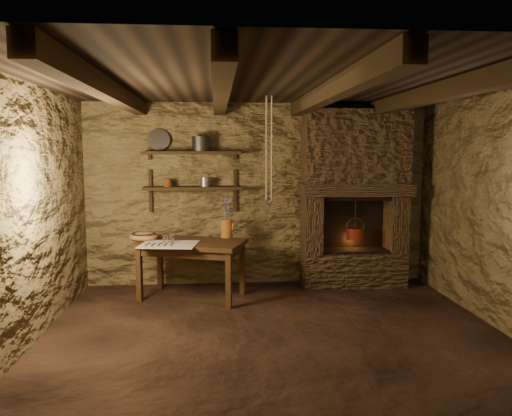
{
  "coord_description": "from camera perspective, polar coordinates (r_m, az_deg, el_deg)",
  "views": [
    {
      "loc": [
        -0.55,
        -4.59,
        1.78
      ],
      "look_at": [
        -0.11,
        0.9,
        1.14
      ],
      "focal_mm": 35.0,
      "sensor_mm": 36.0,
      "label": 1
    }
  ],
  "objects": [
    {
      "name": "drinking_glasses",
      "position": [
        5.96,
        -9.65,
        -3.47
      ],
      "size": [
        0.21,
        0.06,
        0.08
      ],
      "primitive_type": null,
      "color": "white",
      "rests_on": "linen_cloth"
    },
    {
      "name": "stoneware_jug",
      "position": [
        6.22,
        -3.35,
        -1.37
      ],
      "size": [
        0.19,
        0.19,
        0.52
      ],
      "rotation": [
        0.0,
        0.0,
        -0.42
      ],
      "color": "#AE6121",
      "rests_on": "work_table"
    },
    {
      "name": "beam_far_left",
      "position": [
        4.72,
        -16.61,
        12.78
      ],
      "size": [
        0.14,
        3.95,
        0.16
      ],
      "primitive_type": "cube",
      "color": "black",
      "rests_on": "ceiling"
    },
    {
      "name": "back_wall",
      "position": [
        6.64,
        0.17,
        1.58
      ],
      "size": [
        4.5,
        0.04,
        2.4
      ],
      "primitive_type": "cube",
      "color": "brown",
      "rests_on": "floor"
    },
    {
      "name": "rusty_tin",
      "position": [
        6.47,
        -10.08,
        2.87
      ],
      "size": [
        0.13,
        0.13,
        0.1
      ],
      "primitive_type": "cylinder",
      "rotation": [
        0.0,
        0.0,
        -0.43
      ],
      "color": "#5A2C12",
      "rests_on": "shelf_lower"
    },
    {
      "name": "left_wall",
      "position": [
        4.93,
        -24.75,
        -0.78
      ],
      "size": [
        0.04,
        4.0,
        2.4
      ],
      "primitive_type": "cube",
      "color": "brown",
      "rests_on": "floor"
    },
    {
      "name": "shelf_upper",
      "position": [
        6.44,
        -7.31,
        6.28
      ],
      "size": [
        1.25,
        0.3,
        0.04
      ],
      "primitive_type": "cube",
      "color": "black",
      "rests_on": "back_wall"
    },
    {
      "name": "beam_mid_right",
      "position": [
        4.74,
        8.45,
        12.95
      ],
      "size": [
        0.14,
        3.95,
        0.16
      ],
      "primitive_type": "cube",
      "color": "black",
      "rests_on": "ceiling"
    },
    {
      "name": "beam_far_right",
      "position": [
        5.05,
        19.83,
        12.23
      ],
      "size": [
        0.14,
        3.95,
        0.16
      ],
      "primitive_type": "cube",
      "color": "black",
      "rests_on": "ceiling"
    },
    {
      "name": "right_wall",
      "position": [
        5.41,
        26.63,
        -0.27
      ],
      "size": [
        0.04,
        4.0,
        2.4
      ],
      "primitive_type": "cube",
      "color": "brown",
      "rests_on": "floor"
    },
    {
      "name": "red_pot",
      "position": [
        6.65,
        11.25,
        -2.81
      ],
      "size": [
        0.28,
        0.28,
        0.54
      ],
      "rotation": [
        0.0,
        0.0,
        0.36
      ],
      "color": "maroon",
      "rests_on": "hearth"
    },
    {
      "name": "hanging_ropes",
      "position": [
        5.67,
        1.49,
        6.8
      ],
      "size": [
        0.08,
        0.08,
        1.2
      ],
      "primitive_type": null,
      "color": "beige",
      "rests_on": "ceiling"
    },
    {
      "name": "iron_stockpot",
      "position": [
        6.43,
        -6.3,
        7.22
      ],
      "size": [
        0.28,
        0.28,
        0.17
      ],
      "primitive_type": "cylinder",
      "rotation": [
        0.0,
        0.0,
        -0.28
      ],
      "color": "#312E2C",
      "rests_on": "shelf_upper"
    },
    {
      "name": "work_table",
      "position": [
        6.1,
        -7.32,
        -6.75
      ],
      "size": [
        1.38,
        1.05,
        0.7
      ],
      "rotation": [
        0.0,
        0.0,
        -0.32
      ],
      "color": "black",
      "rests_on": "floor"
    },
    {
      "name": "front_wall",
      "position": [
        2.71,
        7.26,
        -5.84
      ],
      "size": [
        4.5,
        0.04,
        2.4
      ],
      "primitive_type": "cube",
      "color": "brown",
      "rests_on": "floor"
    },
    {
      "name": "small_kettle",
      "position": [
        6.44,
        -5.83,
        2.99
      ],
      "size": [
        0.2,
        0.18,
        0.18
      ],
      "primitive_type": null,
      "rotation": [
        0.0,
        0.0,
        0.37
      ],
      "color": "#9B9B96",
      "rests_on": "shelf_lower"
    },
    {
      "name": "floor",
      "position": [
        4.95,
        2.15,
        -14.48
      ],
      "size": [
        4.5,
        4.5,
        0.0
      ],
      "primitive_type": "plane",
      "color": "black",
      "rests_on": "ground"
    },
    {
      "name": "pewter_cutlery_row",
      "position": [
        5.83,
        -9.97,
        -4.06
      ],
      "size": [
        0.56,
        0.28,
        0.01
      ],
      "primitive_type": null,
      "rotation": [
        0.0,
        0.0,
        -0.14
      ],
      "color": "gray",
      "rests_on": "linen_cloth"
    },
    {
      "name": "hearth",
      "position": [
        6.63,
        11.18,
        1.68
      ],
      "size": [
        1.43,
        0.51,
        2.3
      ],
      "color": "#3A2B1D",
      "rests_on": "floor"
    },
    {
      "name": "beam_mid_left",
      "position": [
        4.62,
        -4.06,
        13.17
      ],
      "size": [
        0.14,
        3.95,
        0.16
      ],
      "primitive_type": "cube",
      "color": "black",
      "rests_on": "ceiling"
    },
    {
      "name": "shelf_lower",
      "position": [
        6.45,
        -7.25,
        2.28
      ],
      "size": [
        1.25,
        0.3,
        0.04
      ],
      "primitive_type": "cube",
      "color": "black",
      "rests_on": "back_wall"
    },
    {
      "name": "linen_cloth",
      "position": [
        5.85,
        -9.95,
        -4.12
      ],
      "size": [
        0.7,
        0.6,
        0.01
      ],
      "primitive_type": "cube",
      "rotation": [
        0.0,
        0.0,
        -0.14
      ],
      "color": "silver",
      "rests_on": "work_table"
    },
    {
      "name": "wooden_bowl",
      "position": [
        6.21,
        -12.68,
        -3.22
      ],
      "size": [
        0.39,
        0.39,
        0.12
      ],
      "primitive_type": "ellipsoid",
      "rotation": [
        0.0,
        0.0,
        -0.18
      ],
      "color": "#AA7049",
      "rests_on": "work_table"
    },
    {
      "name": "tin_pan",
      "position": [
        6.57,
        -11.08,
        7.65
      ],
      "size": [
        0.29,
        0.14,
        0.29
      ],
      "primitive_type": "cylinder",
      "rotation": [
        1.26,
        0.0,
        0.04
      ],
      "color": "#9B9B96",
      "rests_on": "shelf_upper"
    },
    {
      "name": "ceiling",
      "position": [
        4.66,
        2.29,
        14.23
      ],
      "size": [
        4.5,
        4.0,
        0.04
      ],
      "primitive_type": "cube",
      "color": "black",
      "rests_on": "back_wall"
    }
  ]
}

